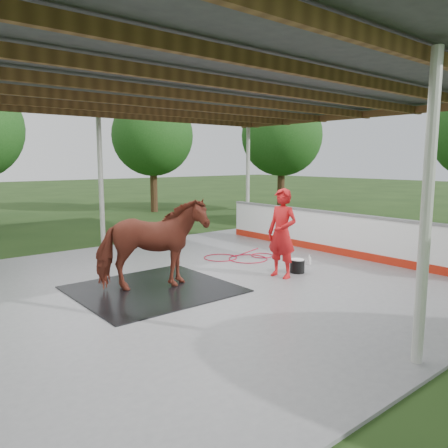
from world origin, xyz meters
TOP-DOWN VIEW (x-y plane):
  - ground at (0.00, 0.00)m, footprint 100.00×100.00m
  - concrete_slab at (0.00, 0.00)m, footprint 12.00×10.00m
  - pavilion_structure at (0.00, -0.00)m, footprint 12.60×10.60m
  - dasher_board at (4.60, 0.00)m, footprint 0.16×8.00m
  - tree_belt at (0.30, 0.90)m, footprint 28.00×28.00m
  - rubber_mat at (-0.99, 0.18)m, footprint 2.92×2.74m
  - horse at (-0.99, 0.18)m, footprint 2.31×1.62m
  - handler at (1.68, -0.78)m, footprint 0.54×0.76m
  - wash_bucket at (2.23, -0.76)m, footprint 0.33×0.33m
  - soap_bottle_a at (3.02, -0.46)m, footprint 0.13×0.13m
  - soap_bottle_b at (2.73, -0.30)m, footprint 0.11×0.11m
  - hose_coil at (2.22, 1.17)m, footprint 2.05×1.50m

SIDE VIEW (x-z plane):
  - ground at x=0.00m, z-range 0.00..0.00m
  - concrete_slab at x=0.00m, z-range 0.00..0.05m
  - rubber_mat at x=-0.99m, z-range 0.05..0.07m
  - hose_coil at x=2.22m, z-range 0.05..0.07m
  - soap_bottle_b at x=2.73m, z-range 0.05..0.23m
  - soap_bottle_a at x=3.02m, z-range 0.05..0.32m
  - wash_bucket at x=2.23m, z-range 0.05..0.36m
  - dasher_board at x=4.60m, z-range 0.02..1.17m
  - horse at x=-0.99m, z-range 0.07..1.86m
  - handler at x=1.68m, z-range 0.05..2.00m
  - tree_belt at x=0.30m, z-range 0.89..6.69m
  - pavilion_structure at x=0.00m, z-range 1.94..5.99m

